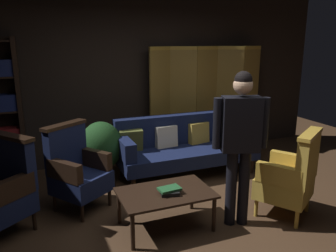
% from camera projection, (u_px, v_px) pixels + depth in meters
% --- Properties ---
extents(ground_plane, '(10.00, 10.00, 0.00)m').
position_uv_depth(ground_plane, '(195.00, 225.00, 3.76)').
color(ground_plane, '#3D2819').
extents(back_wall, '(7.20, 0.10, 2.80)m').
position_uv_depth(back_wall, '(131.00, 77.00, 5.62)').
color(back_wall, black).
rests_on(back_wall, ground_plane).
extents(folding_screen, '(2.13, 0.36, 1.90)m').
position_uv_depth(folding_screen, '(206.00, 99.00, 5.95)').
color(folding_screen, olive).
rests_on(folding_screen, ground_plane).
extents(velvet_couch, '(2.12, 0.78, 0.88)m').
position_uv_depth(velvet_couch, '(185.00, 144.00, 5.16)').
color(velvet_couch, black).
rests_on(velvet_couch, ground_plane).
extents(coffee_table, '(1.00, 0.64, 0.42)m').
position_uv_depth(coffee_table, '(165.00, 196.00, 3.63)').
color(coffee_table, black).
rests_on(coffee_table, ground_plane).
extents(armchair_gilt_accent, '(0.80, 0.80, 1.04)m').
position_uv_depth(armchair_gilt_accent, '(291.00, 176.00, 3.85)').
color(armchair_gilt_accent, '#B78E33').
rests_on(armchair_gilt_accent, ground_plane).
extents(armchair_wing_left, '(0.81, 0.81, 1.04)m').
position_uv_depth(armchair_wing_left, '(77.00, 170.00, 4.05)').
color(armchair_wing_left, black).
rests_on(armchair_wing_left, ground_plane).
extents(armchair_wing_right, '(0.81, 0.81, 1.04)m').
position_uv_depth(armchair_wing_right, '(3.00, 189.00, 3.52)').
color(armchair_wing_right, black).
rests_on(armchair_wing_right, ground_plane).
extents(standing_figure, '(0.56, 0.33, 1.70)m').
position_uv_depth(standing_figure, '(240.00, 136.00, 3.55)').
color(standing_figure, black).
rests_on(standing_figure, ground_plane).
extents(potted_plant, '(0.60, 0.60, 0.90)m').
position_uv_depth(potted_plant, '(101.00, 148.00, 4.77)').
color(potted_plant, brown).
rests_on(potted_plant, ground_plane).
extents(book_black_cloth, '(0.23, 0.23, 0.04)m').
position_uv_depth(book_black_cloth, '(169.00, 192.00, 3.58)').
color(book_black_cloth, black).
rests_on(book_black_cloth, coffee_table).
extents(book_green_cloth, '(0.25, 0.17, 0.03)m').
position_uv_depth(book_green_cloth, '(169.00, 189.00, 3.57)').
color(book_green_cloth, '#1E4C28').
rests_on(book_green_cloth, book_black_cloth).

